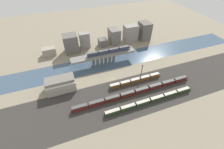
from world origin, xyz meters
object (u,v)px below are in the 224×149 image
Objects in this scene: train_on_bridge at (110,51)px; train_yard_mid at (136,92)px; signal_tower at (141,73)px; warehouse_building at (61,84)px; train_yard_far at (136,80)px; train_yard_near at (151,100)px.

train_yard_mid is at bearing -83.43° from train_on_bridge.
train_on_bridge is at bearing 115.05° from signal_tower.
signal_tower is (67.91, -13.53, 3.35)m from warehouse_building.
train_yard_mid is 4.51× the size of warehouse_building.
warehouse_building reaches higher than train_yard_far.
train_yard_near is at bearing -77.78° from train_on_bridge.
train_yard_far is at bearing -12.86° from warehouse_building.
warehouse_building is (-56.82, 26.80, 3.29)m from train_yard_mid.
warehouse_building is (-63.38, 14.47, 3.43)m from train_yard_far.
signal_tower reaches higher than train_on_bridge.
signal_tower is at bearing 50.11° from train_yard_mid.
warehouse_building is (-51.16, -22.29, -7.45)m from train_on_bridge.
train_yard_near is 0.73× the size of train_yard_mid.
train_yard_near is 13.83m from train_yard_mid.
warehouse_building is at bearing 167.14° from train_yard_far.
train_on_bridge reaches higher than train_yard_mid.
warehouse_building is (-64.31, 38.43, 3.53)m from train_yard_near.
train_on_bridge reaches higher than warehouse_building.
train_yard_far is at bearing 92.23° from train_yard_near.
train_yard_far is 3.01× the size of signal_tower.
train_yard_mid is (5.65, -49.09, -10.75)m from train_on_bridge.
train_yard_far is 8.21m from signal_tower.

